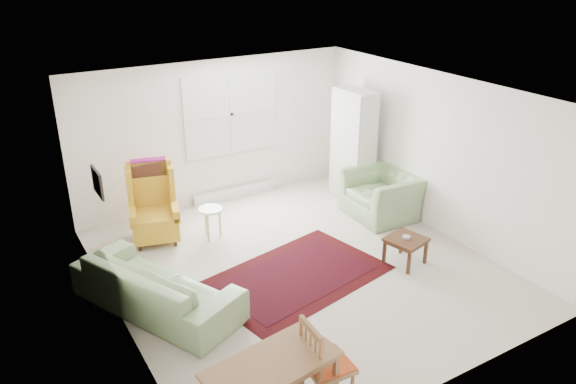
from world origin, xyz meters
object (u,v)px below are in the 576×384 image
stool (211,223)px  wingback_chair (153,204)px  cabinet (353,146)px  desk_chair (328,363)px  armchair (383,190)px  sofa (155,277)px  coffee_table (405,251)px

stool → wingback_chair: bearing=156.0°
stool → cabinet: cabinet is taller
wingback_chair → desk_chair: size_ratio=1.24×
armchair → cabinet: size_ratio=0.60×
sofa → coffee_table: size_ratio=4.52×
armchair → wingback_chair: bearing=-104.0°
sofa → desk_chair: desk_chair is taller
wingback_chair → coffee_table: size_ratio=2.48×
armchair → stool: size_ratio=2.32×
armchair → coffee_table: 1.63m
cabinet → wingback_chair: bearing=174.2°
sofa → wingback_chair: (0.56, 1.73, 0.16)m
desk_chair → sofa: bearing=24.6°
armchair → desk_chair: bearing=-43.7°
wingback_chair → stool: bearing=-9.4°
wingback_chair → cabinet: 3.60m
wingback_chair → desk_chair: wingback_chair is taller
wingback_chair → cabinet: cabinet is taller
coffee_table → desk_chair: size_ratio=0.50×
sofa → cabinet: 4.44m
wingback_chair → cabinet: (3.58, -0.23, 0.37)m
desk_chair → coffee_table: bearing=-52.2°
armchair → coffee_table: size_ratio=2.37×
sofa → cabinet: (4.14, 1.50, 0.54)m
sofa → coffee_table: (3.39, -0.76, -0.25)m
sofa → cabinet: bearing=-94.6°
sofa → cabinet: size_ratio=1.14×
stool → desk_chair: size_ratio=0.51×
sofa → stool: (1.34, 1.38, -0.20)m
stool → cabinet: 2.89m
cabinet → stool: bearing=-179.7°
stool → desk_chair: desk_chair is taller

